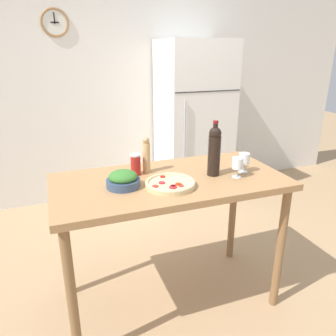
# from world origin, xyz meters

# --- Properties ---
(ground_plane) EXTENTS (14.00, 14.00, 0.00)m
(ground_plane) POSITION_xyz_m (0.00, 0.00, 0.00)
(ground_plane) COLOR tan
(wall_back) EXTENTS (6.40, 0.08, 2.60)m
(wall_back) POSITION_xyz_m (-0.00, 1.99, 1.30)
(wall_back) COLOR silver
(wall_back) RESTS_ON ground_plane
(refrigerator) EXTENTS (0.75, 0.72, 1.82)m
(refrigerator) POSITION_xyz_m (0.88, 1.60, 0.91)
(refrigerator) COLOR white
(refrigerator) RESTS_ON ground_plane
(prep_counter) EXTENTS (1.47, 0.73, 0.94)m
(prep_counter) POSITION_xyz_m (0.00, 0.00, 0.83)
(prep_counter) COLOR #A87A4C
(prep_counter) RESTS_ON ground_plane
(wine_bottle) EXTENTS (0.08, 0.08, 0.36)m
(wine_bottle) POSITION_xyz_m (0.29, -0.03, 1.11)
(wine_bottle) COLOR black
(wine_bottle) RESTS_ON prep_counter
(wine_glass_near) EXTENTS (0.07, 0.07, 0.13)m
(wine_glass_near) POSITION_xyz_m (0.41, -0.12, 1.03)
(wine_glass_near) COLOR silver
(wine_glass_near) RESTS_ON prep_counter
(wine_glass_far) EXTENTS (0.07, 0.07, 0.13)m
(wine_glass_far) POSITION_xyz_m (0.51, -0.05, 1.03)
(wine_glass_far) COLOR silver
(wine_glass_far) RESTS_ON prep_counter
(pepper_mill) EXTENTS (0.05, 0.05, 0.24)m
(pepper_mill) POSITION_xyz_m (-0.10, 0.17, 1.06)
(pepper_mill) COLOR tan
(pepper_mill) RESTS_ON prep_counter
(salad_bowl) EXTENTS (0.20, 0.20, 0.10)m
(salad_bowl) POSITION_xyz_m (-0.31, -0.03, 0.99)
(salad_bowl) COLOR #384C6B
(salad_bowl) RESTS_ON prep_counter
(homemade_pizza) EXTENTS (0.30, 0.30, 0.04)m
(homemade_pizza) POSITION_xyz_m (-0.04, -0.12, 0.96)
(homemade_pizza) COLOR #DBC189
(homemade_pizza) RESTS_ON prep_counter
(salt_canister) EXTENTS (0.06, 0.06, 0.14)m
(salt_canister) POSITION_xyz_m (-0.18, 0.14, 1.01)
(salt_canister) COLOR #B2231E
(salt_canister) RESTS_ON prep_counter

